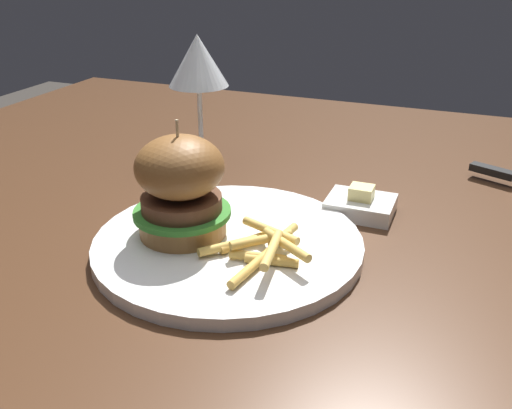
# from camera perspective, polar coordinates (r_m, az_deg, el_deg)

# --- Properties ---
(dining_table) EXTENTS (1.21, 0.93, 0.74)m
(dining_table) POSITION_cam_1_polar(r_m,az_deg,el_deg) (0.83, -0.45, -3.24)
(dining_table) COLOR #472B19
(dining_table) RESTS_ON ground
(main_plate) EXTENTS (0.29, 0.29, 0.01)m
(main_plate) POSITION_cam_1_polar(r_m,az_deg,el_deg) (0.61, -2.79, -3.95)
(main_plate) COLOR white
(main_plate) RESTS_ON dining_table
(burger_sandwich) EXTENTS (0.10, 0.10, 0.13)m
(burger_sandwich) POSITION_cam_1_polar(r_m,az_deg,el_deg) (0.60, -7.35, 1.76)
(burger_sandwich) COLOR #9E6B38
(burger_sandwich) RESTS_ON main_plate
(fries_pile) EXTENTS (0.12, 0.13, 0.03)m
(fries_pile) POSITION_cam_1_polar(r_m,az_deg,el_deg) (0.57, 0.62, -4.25)
(fries_pile) COLOR #E0B251
(fries_pile) RESTS_ON main_plate
(wine_glass) EXTENTS (0.08, 0.08, 0.19)m
(wine_glass) POSITION_cam_1_polar(r_m,az_deg,el_deg) (0.81, -5.81, 13.75)
(wine_glass) COLOR silver
(wine_glass) RESTS_ON dining_table
(butter_dish) EXTENTS (0.08, 0.06, 0.04)m
(butter_dish) POSITION_cam_1_polar(r_m,az_deg,el_deg) (0.70, 10.41, -0.02)
(butter_dish) COLOR white
(butter_dish) RESTS_ON dining_table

